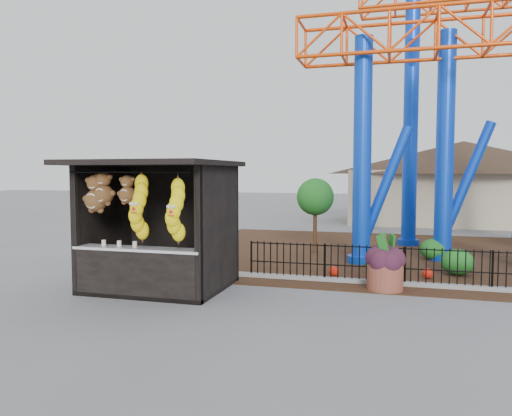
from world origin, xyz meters
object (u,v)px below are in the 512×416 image
(roller_coaster, at_px, (481,63))
(potted_plant, at_px, (379,272))
(prize_booth, at_px, (154,227))
(terracotta_planter, at_px, (385,277))

(roller_coaster, distance_m, potted_plant, 8.70)
(roller_coaster, xyz_separation_m, potted_plant, (-2.93, -5.53, -6.05))
(roller_coaster, bearing_deg, potted_plant, -117.89)
(prize_booth, bearing_deg, roller_coaster, 42.06)
(prize_booth, bearing_deg, terracotta_planter, 16.10)
(prize_booth, height_order, terracotta_planter, prize_booth)
(prize_booth, relative_size, roller_coaster, 0.32)
(prize_booth, distance_m, terracotta_planter, 5.69)
(terracotta_planter, height_order, potted_plant, potted_plant)
(roller_coaster, height_order, terracotta_planter, roller_coaster)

